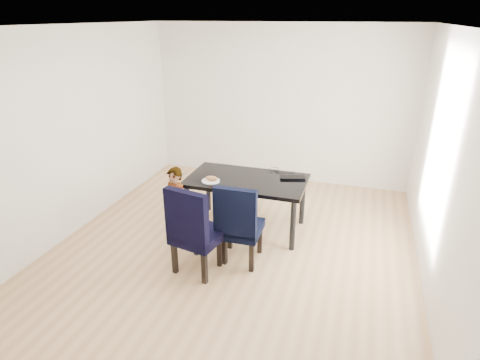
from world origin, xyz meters
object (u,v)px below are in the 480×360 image
(dining_table, at_px, (247,204))
(plate, at_px, (211,181))
(chair_right, at_px, (240,222))
(child, at_px, (176,207))
(chair_left, at_px, (199,228))
(laptop, at_px, (292,176))

(dining_table, distance_m, plate, 0.62)
(chair_right, bearing_deg, child, 170.51)
(chair_left, distance_m, child, 0.68)
(plate, bearing_deg, chair_right, -43.03)
(dining_table, relative_size, chair_right, 1.54)
(laptop, bearing_deg, chair_right, 50.69)
(child, height_order, laptop, child)
(chair_left, relative_size, laptop, 3.18)
(chair_left, bearing_deg, child, 149.71)
(chair_right, distance_m, child, 0.92)
(dining_table, relative_size, plate, 6.61)
(chair_right, bearing_deg, plate, 135.59)
(dining_table, relative_size, laptop, 4.68)
(chair_left, xyz_separation_m, chair_right, (0.40, 0.32, -0.02))
(plate, relative_size, laptop, 0.71)
(dining_table, bearing_deg, chair_left, -102.28)
(child, bearing_deg, dining_table, 62.38)
(dining_table, bearing_deg, chair_right, -78.73)
(child, bearing_deg, chair_right, 13.43)
(plate, height_order, laptop, laptop)
(chair_left, xyz_separation_m, laptop, (0.82, 1.35, 0.22))
(child, xyz_separation_m, laptop, (1.33, 0.89, 0.24))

